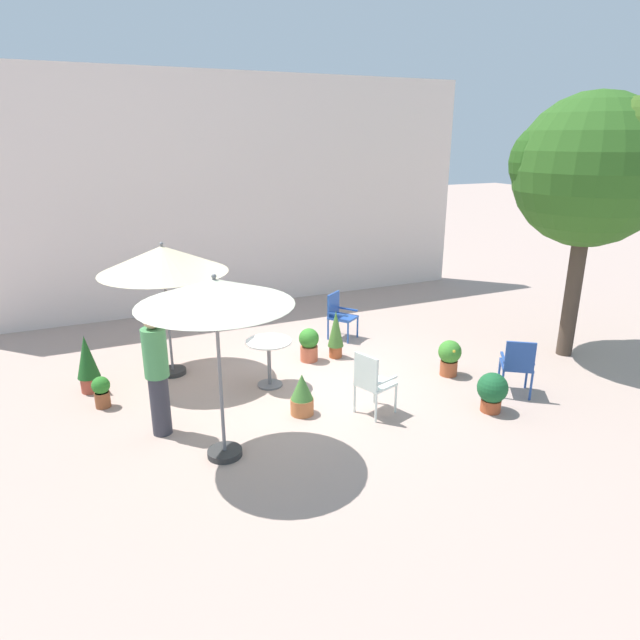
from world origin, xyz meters
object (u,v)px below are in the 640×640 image
(patio_chair_0, at_px, (339,313))
(patio_chair_2, at_px, (372,380))
(potted_plant_1, at_px, (449,356))
(potted_plant_4, at_px, (101,391))
(cafe_table_0, at_px, (269,355))
(patio_umbrella_0, at_px, (163,260))
(potted_plant_2, at_px, (309,344))
(potted_plant_6, at_px, (87,362))
(patio_chair_1, at_px, (518,363))
(patio_umbrella_1, at_px, (215,295))
(potted_plant_0, at_px, (302,395))
(potted_plant_3, at_px, (492,391))
(shade_tree, at_px, (591,170))
(standing_person, at_px, (157,372))
(potted_plant_5, at_px, (336,333))

(patio_chair_0, relative_size, patio_chair_2, 0.95)
(potted_plant_1, distance_m, potted_plant_4, 5.54)
(cafe_table_0, height_order, potted_plant_1, cafe_table_0)
(patio_chair_0, xyz_separation_m, potted_plant_1, (0.88, -2.40, -0.17))
(patio_umbrella_0, distance_m, potted_plant_2, 2.90)
(potted_plant_6, bearing_deg, potted_plant_4, -77.94)
(cafe_table_0, relative_size, patio_chair_1, 0.83)
(potted_plant_4, relative_size, potted_plant_6, 0.52)
(patio_umbrella_1, relative_size, potted_plant_0, 3.79)
(patio_chair_0, height_order, potted_plant_0, patio_chair_0)
(potted_plant_3, xyz_separation_m, potted_plant_6, (-5.32, 3.14, 0.17))
(patio_chair_0, distance_m, potted_plant_0, 3.27)
(patio_umbrella_1, distance_m, potted_plant_2, 3.75)
(patio_umbrella_1, xyz_separation_m, cafe_table_0, (1.21, 1.73, -1.58))
(patio_chair_2, height_order, potted_plant_0, patio_chair_2)
(patio_umbrella_0, distance_m, potted_plant_4, 2.22)
(shade_tree, distance_m, patio_umbrella_0, 7.25)
(patio_umbrella_1, height_order, cafe_table_0, patio_umbrella_1)
(patio_chair_1, xyz_separation_m, potted_plant_1, (-0.47, 1.06, -0.20))
(standing_person, bearing_deg, potted_plant_6, 114.66)
(potted_plant_6, bearing_deg, patio_umbrella_1, -61.80)
(potted_plant_1, xyz_separation_m, potted_plant_2, (-1.90, 1.56, -0.03))
(standing_person, bearing_deg, shade_tree, -0.81)
(patio_chair_0, bearing_deg, potted_plant_2, -140.28)
(potted_plant_5, bearing_deg, patio_umbrella_0, 170.64)
(shade_tree, xyz_separation_m, potted_plant_0, (-5.37, -0.18, -3.00))
(patio_chair_0, distance_m, potted_plant_2, 1.34)
(potted_plant_5, bearing_deg, patio_chair_1, -54.12)
(patio_chair_1, height_order, potted_plant_1, patio_chair_1)
(cafe_table_0, distance_m, potted_plant_6, 2.83)
(cafe_table_0, bearing_deg, potted_plant_3, -39.17)
(potted_plant_5, bearing_deg, standing_person, -156.11)
(patio_chair_0, xyz_separation_m, potted_plant_0, (-1.91, -2.65, -0.21))
(cafe_table_0, relative_size, potted_plant_2, 1.28)
(potted_plant_3, height_order, potted_plant_6, potted_plant_6)
(potted_plant_2, bearing_deg, potted_plant_4, -173.80)
(patio_umbrella_0, distance_m, patio_chair_1, 5.78)
(cafe_table_0, bearing_deg, potted_plant_2, 35.26)
(patio_chair_0, bearing_deg, potted_plant_5, -119.71)
(cafe_table_0, relative_size, patio_chair_0, 0.85)
(patio_umbrella_0, distance_m, standing_person, 2.27)
(potted_plant_0, bearing_deg, patio_chair_2, -24.92)
(potted_plant_3, bearing_deg, potted_plant_5, 112.36)
(potted_plant_2, height_order, standing_person, standing_person)
(potted_plant_3, bearing_deg, potted_plant_2, 120.15)
(potted_plant_2, bearing_deg, patio_umbrella_1, -132.26)
(patio_umbrella_0, relative_size, potted_plant_3, 3.78)
(patio_umbrella_0, distance_m, patio_chair_2, 3.83)
(patio_chair_0, bearing_deg, potted_plant_1, -69.91)
(patio_chair_0, bearing_deg, potted_plant_6, -172.88)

